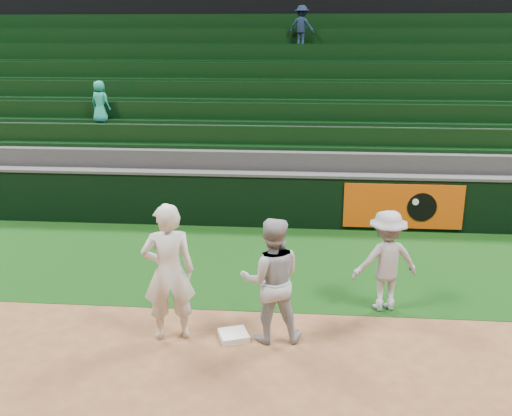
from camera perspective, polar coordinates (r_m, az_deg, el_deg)
The scene contains 8 objects.
ground at distance 8.41m, azimuth -1.20°, elevation -13.12°, with size 70.00×70.00×0.00m, color brown.
foul_grass at distance 11.10m, azimuth 0.44°, elevation -5.37°, with size 36.00×4.20×0.01m, color black.
first_base at distance 8.45m, azimuth -2.26°, elevation -12.61°, with size 0.39×0.39×0.09m, color white.
first_baseman at distance 8.15m, azimuth -8.74°, elevation -6.38°, with size 0.74×0.49×2.03m, color silver.
baserunner at distance 8.06m, azimuth 1.55°, elevation -7.21°, with size 0.89×0.69×1.83m, color #ACAFB7.
base_coach at distance 9.19m, azimuth 12.87°, elevation -5.17°, with size 1.05×0.61×1.63m, color #A5A7B3.
field_wall at distance 12.96m, azimuth 1.32°, elevation 0.87°, with size 36.00×0.45×1.25m.
stadium_seating at distance 16.42m, azimuth 2.11°, elevation 8.07°, with size 36.00×5.95×5.05m.
Camera 1 is at (0.79, -7.24, 4.20)m, focal length 40.00 mm.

